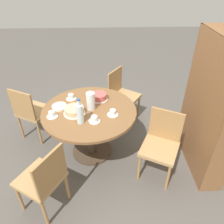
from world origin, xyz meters
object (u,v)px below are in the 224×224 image
(chair_b, at_px, (122,94))
(chair_c, at_px, (32,111))
(cup_c, at_px, (52,115))
(cup_a, at_px, (94,119))
(cup_d, at_px, (113,113))
(cake_second, at_px, (99,97))
(cup_b, at_px, (71,97))
(bookshelf, at_px, (209,112))
(water_bottle, at_px, (80,113))
(cake_main, at_px, (74,111))
(chair_d, at_px, (44,179))
(coffee_pot, at_px, (91,100))
(chair_a, at_px, (161,143))

(chair_b, distance_m, chair_c, 1.44)
(cup_c, bearing_deg, chair_c, -139.19)
(cup_a, bearing_deg, cup_d, 118.65)
(cake_second, height_order, cup_c, cake_second)
(cup_b, xyz_separation_m, cup_d, (0.40, 0.56, 0.00))
(bookshelf, xyz_separation_m, water_bottle, (0.03, -1.53, 0.05))
(water_bottle, distance_m, cake_main, 0.23)
(chair_c, height_order, cake_main, chair_c)
(cake_main, bearing_deg, cup_b, -166.99)
(cake_main, xyz_separation_m, cup_b, (-0.35, -0.08, -0.01))
(chair_b, relative_size, bookshelf, 0.51)
(water_bottle, bearing_deg, cup_a, 95.16)
(cake_main, xyz_separation_m, cup_c, (0.06, -0.27, -0.01))
(water_bottle, relative_size, cup_c, 2.35)
(chair_b, xyz_separation_m, chair_d, (1.67, -0.93, 0.00))
(chair_d, height_order, bookshelf, bookshelf)
(cup_b, distance_m, cup_d, 0.68)
(chair_d, relative_size, water_bottle, 2.73)
(chair_b, distance_m, cake_main, 1.15)
(chair_b, xyz_separation_m, coffee_pot, (0.79, -0.46, 0.38))
(chair_b, xyz_separation_m, chair_c, (0.44, -1.37, 0.00))
(chair_b, bearing_deg, chair_a, -127.59)
(coffee_pot, relative_size, cake_second, 1.15)
(chair_c, bearing_deg, chair_d, 136.51)
(chair_d, relative_size, cake_main, 3.27)
(chair_d, relative_size, cup_d, 6.41)
(chair_d, bearing_deg, cake_main, -167.55)
(water_bottle, bearing_deg, chair_d, -30.92)
(chair_a, height_order, chair_d, same)
(chair_b, relative_size, coffee_pot, 3.29)
(chair_d, xyz_separation_m, cup_a, (-0.61, 0.52, 0.29))
(chair_d, height_order, cup_a, chair_d)
(chair_a, distance_m, water_bottle, 1.05)
(water_bottle, xyz_separation_m, cup_c, (-0.13, -0.36, -0.10))
(chair_c, distance_m, cup_c, 0.72)
(water_bottle, distance_m, cup_d, 0.42)
(chair_c, distance_m, water_bottle, 1.09)
(cake_second, bearing_deg, coffee_pot, -24.86)
(bookshelf, bearing_deg, cup_d, 84.74)
(chair_d, height_order, coffee_pot, coffee_pot)
(chair_b, distance_m, cup_a, 1.18)
(chair_d, distance_m, cup_a, 0.85)
(coffee_pot, height_order, cake_second, coffee_pot)
(coffee_pot, relative_size, cup_a, 1.95)
(chair_c, xyz_separation_m, cup_d, (0.50, 1.18, 0.29))
(cake_main, bearing_deg, chair_b, 143.07)
(cake_main, relative_size, cup_b, 1.96)
(chair_a, distance_m, cup_a, 0.86)
(chair_b, distance_m, cake_second, 0.74)
(chair_b, xyz_separation_m, cup_c, (0.95, -0.93, 0.29))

